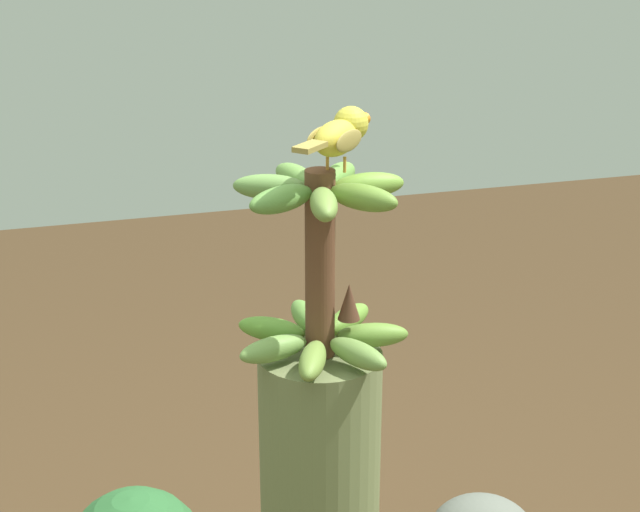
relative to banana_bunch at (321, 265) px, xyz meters
The scene contains 2 objects.
banana_bunch is the anchor object (origin of this frame).
perched_bird 0.21m from the banana_bunch, ahead, with size 0.16×0.15×0.09m.
Camera 1 is at (-0.40, -1.35, 1.72)m, focal length 54.09 mm.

